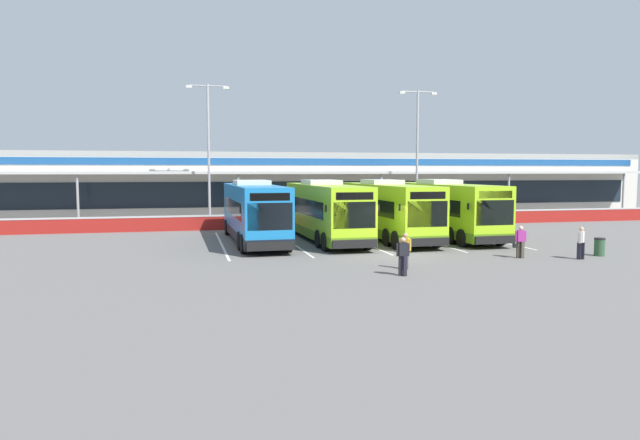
{
  "coord_description": "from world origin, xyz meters",
  "views": [
    {
      "loc": [
        -10.38,
        -28.34,
        4.39
      ],
      "look_at": [
        -3.08,
        3.0,
        1.6
      ],
      "focal_mm": 32.26,
      "sensor_mm": 36.0,
      "label": 1
    }
  ],
  "objects_px": {
    "pedestrian_with_handbag": "(520,241)",
    "lamp_post_centre": "(417,147)",
    "coach_bus_left_centre": "(325,212)",
    "pedestrian_near_bin": "(405,250)",
    "coach_bus_centre": "(387,211)",
    "pedestrian_in_dark_coat": "(581,242)",
    "coach_bus_right_centre": "(445,210)",
    "litter_bin": "(600,247)",
    "lamp_post_west": "(209,146)",
    "pedestrian_child": "(403,255)",
    "coach_bus_leftmost": "(254,213)"
  },
  "relations": [
    {
      "from": "coach_bus_right_centre",
      "to": "pedestrian_child",
      "type": "distance_m",
      "value": 14.62
    },
    {
      "from": "coach_bus_right_centre",
      "to": "lamp_post_west",
      "type": "bearing_deg",
      "value": 143.32
    },
    {
      "from": "pedestrian_in_dark_coat",
      "to": "lamp_post_west",
      "type": "relative_size",
      "value": 0.15
    },
    {
      "from": "coach_bus_leftmost",
      "to": "coach_bus_centre",
      "type": "bearing_deg",
      "value": -1.38
    },
    {
      "from": "pedestrian_near_bin",
      "to": "lamp_post_west",
      "type": "bearing_deg",
      "value": 109.38
    },
    {
      "from": "coach_bus_centre",
      "to": "litter_bin",
      "type": "relative_size",
      "value": 13.12
    },
    {
      "from": "pedestrian_near_bin",
      "to": "lamp_post_west",
      "type": "distance_m",
      "value": 23.75
    },
    {
      "from": "coach_bus_right_centre",
      "to": "coach_bus_left_centre",
      "type": "bearing_deg",
      "value": 179.43
    },
    {
      "from": "lamp_post_west",
      "to": "pedestrian_child",
      "type": "bearing_deg",
      "value": -73.35
    },
    {
      "from": "coach_bus_right_centre",
      "to": "pedestrian_near_bin",
      "type": "distance_m",
      "value": 12.97
    },
    {
      "from": "litter_bin",
      "to": "pedestrian_in_dark_coat",
      "type": "bearing_deg",
      "value": -155.37
    },
    {
      "from": "pedestrian_with_handbag",
      "to": "pedestrian_in_dark_coat",
      "type": "relative_size",
      "value": 1.0
    },
    {
      "from": "coach_bus_leftmost",
      "to": "pedestrian_child",
      "type": "distance_m",
      "value": 13.41
    },
    {
      "from": "coach_bus_leftmost",
      "to": "lamp_post_centre",
      "type": "bearing_deg",
      "value": 34.75
    },
    {
      "from": "coach_bus_leftmost",
      "to": "pedestrian_child",
      "type": "height_order",
      "value": "coach_bus_leftmost"
    },
    {
      "from": "coach_bus_left_centre",
      "to": "pedestrian_with_handbag",
      "type": "xyz_separation_m",
      "value": [
        7.83,
        -9.19,
        -0.93
      ]
    },
    {
      "from": "pedestrian_child",
      "to": "lamp_post_west",
      "type": "xyz_separation_m",
      "value": [
        -6.98,
        23.33,
        5.42
      ]
    },
    {
      "from": "pedestrian_near_bin",
      "to": "litter_bin",
      "type": "bearing_deg",
      "value": 7.38
    },
    {
      "from": "lamp_post_centre",
      "to": "pedestrian_child",
      "type": "bearing_deg",
      "value": -113.88
    },
    {
      "from": "pedestrian_with_handbag",
      "to": "lamp_post_centre",
      "type": "distance_m",
      "value": 20.46
    },
    {
      "from": "coach_bus_right_centre",
      "to": "pedestrian_in_dark_coat",
      "type": "height_order",
      "value": "coach_bus_right_centre"
    },
    {
      "from": "lamp_post_west",
      "to": "lamp_post_centre",
      "type": "distance_m",
      "value": 17.08
    },
    {
      "from": "coach_bus_centre",
      "to": "lamp_post_west",
      "type": "relative_size",
      "value": 1.11
    },
    {
      "from": "lamp_post_centre",
      "to": "litter_bin",
      "type": "height_order",
      "value": "lamp_post_centre"
    },
    {
      "from": "pedestrian_near_bin",
      "to": "coach_bus_centre",
      "type": "bearing_deg",
      "value": 74.38
    },
    {
      "from": "coach_bus_centre",
      "to": "litter_bin",
      "type": "distance_m",
      "value": 12.49
    },
    {
      "from": "pedestrian_in_dark_coat",
      "to": "coach_bus_centre",
      "type": "bearing_deg",
      "value": 122.66
    },
    {
      "from": "pedestrian_with_handbag",
      "to": "pedestrian_child",
      "type": "height_order",
      "value": "same"
    },
    {
      "from": "coach_bus_right_centre",
      "to": "pedestrian_with_handbag",
      "type": "bearing_deg",
      "value": -91.51
    },
    {
      "from": "pedestrian_child",
      "to": "litter_bin",
      "type": "height_order",
      "value": "pedestrian_child"
    },
    {
      "from": "coach_bus_left_centre",
      "to": "lamp_post_centre",
      "type": "height_order",
      "value": "lamp_post_centre"
    },
    {
      "from": "pedestrian_near_bin",
      "to": "litter_bin",
      "type": "xyz_separation_m",
      "value": [
        11.21,
        1.45,
        -0.41
      ]
    },
    {
      "from": "coach_bus_left_centre",
      "to": "pedestrian_child",
      "type": "xyz_separation_m",
      "value": [
        0.32,
        -12.44,
        -0.91
      ]
    },
    {
      "from": "coach_bus_leftmost",
      "to": "lamp_post_west",
      "type": "height_order",
      "value": "lamp_post_west"
    },
    {
      "from": "pedestrian_with_handbag",
      "to": "pedestrian_near_bin",
      "type": "distance_m",
      "value": 7.03
    },
    {
      "from": "coach_bus_left_centre",
      "to": "litter_bin",
      "type": "distance_m",
      "value": 15.52
    },
    {
      "from": "litter_bin",
      "to": "pedestrian_with_handbag",
      "type": "bearing_deg",
      "value": 176.33
    },
    {
      "from": "pedestrian_in_dark_coat",
      "to": "pedestrian_near_bin",
      "type": "distance_m",
      "value": 9.52
    },
    {
      "from": "coach_bus_right_centre",
      "to": "lamp_post_centre",
      "type": "xyz_separation_m",
      "value": [
        2.34,
        10.44,
        4.5
      ]
    },
    {
      "from": "coach_bus_centre",
      "to": "pedestrian_in_dark_coat",
      "type": "height_order",
      "value": "coach_bus_centre"
    },
    {
      "from": "lamp_post_west",
      "to": "litter_bin",
      "type": "relative_size",
      "value": 11.83
    },
    {
      "from": "pedestrian_in_dark_coat",
      "to": "lamp_post_west",
      "type": "bearing_deg",
      "value": 129.08
    },
    {
      "from": "coach_bus_right_centre",
      "to": "litter_bin",
      "type": "relative_size",
      "value": 13.12
    },
    {
      "from": "coach_bus_left_centre",
      "to": "pedestrian_in_dark_coat",
      "type": "xyz_separation_m",
      "value": [
        10.51,
        -10.26,
        -0.91
      ]
    },
    {
      "from": "pedestrian_child",
      "to": "litter_bin",
      "type": "xyz_separation_m",
      "value": [
        11.9,
        2.97,
        -0.41
      ]
    },
    {
      "from": "coach_bus_right_centre",
      "to": "pedestrian_with_handbag",
      "type": "height_order",
      "value": "coach_bus_right_centre"
    },
    {
      "from": "pedestrian_child",
      "to": "lamp_post_centre",
      "type": "distance_m",
      "value": 25.51
    },
    {
      "from": "coach_bus_leftmost",
      "to": "pedestrian_with_handbag",
      "type": "distance_m",
      "value": 15.39
    },
    {
      "from": "coach_bus_leftmost",
      "to": "litter_bin",
      "type": "xyz_separation_m",
      "value": [
        16.65,
        -9.54,
        -1.32
      ]
    },
    {
      "from": "coach_bus_left_centre",
      "to": "pedestrian_near_bin",
      "type": "relative_size",
      "value": 7.53
    }
  ]
}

